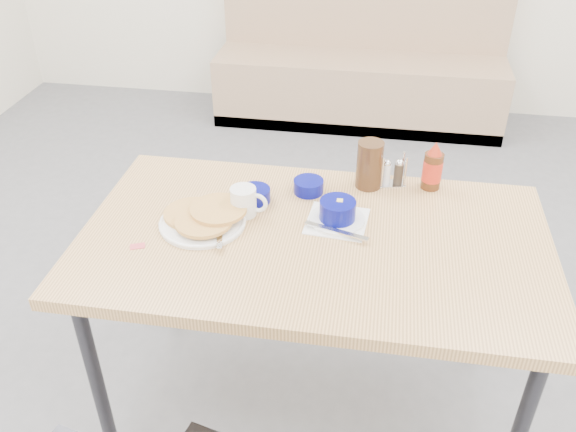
% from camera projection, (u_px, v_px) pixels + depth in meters
% --- Properties ---
extents(booth_bench, '(1.90, 0.56, 1.22)m').
position_uv_depth(booth_bench, '(360.00, 68.00, 4.12)').
color(booth_bench, tan).
rests_on(booth_bench, ground).
extents(dining_table, '(1.40, 0.80, 0.76)m').
position_uv_depth(dining_table, '(314.00, 252.00, 1.85)').
color(dining_table, tan).
rests_on(dining_table, ground).
extents(pancake_plate, '(0.26, 0.27, 0.05)m').
position_uv_depth(pancake_plate, '(204.00, 218.00, 1.86)').
color(pancake_plate, white).
rests_on(pancake_plate, dining_table).
extents(coffee_mug, '(0.12, 0.08, 0.09)m').
position_uv_depth(coffee_mug, '(245.00, 201.00, 1.89)').
color(coffee_mug, white).
rests_on(coffee_mug, dining_table).
extents(grits_setting, '(0.20, 0.21, 0.08)m').
position_uv_depth(grits_setting, '(337.00, 213.00, 1.86)').
color(grits_setting, white).
rests_on(grits_setting, dining_table).
extents(creamer_bowl, '(0.10, 0.10, 0.05)m').
position_uv_depth(creamer_bowl, '(255.00, 195.00, 1.97)').
color(creamer_bowl, '#040869').
rests_on(creamer_bowl, dining_table).
extents(butter_bowl, '(0.10, 0.10, 0.04)m').
position_uv_depth(butter_bowl, '(309.00, 186.00, 2.01)').
color(butter_bowl, '#040869').
rests_on(butter_bowl, dining_table).
extents(amber_tumbler, '(0.11, 0.11, 0.16)m').
position_uv_depth(amber_tumbler, '(370.00, 165.00, 2.01)').
color(amber_tumbler, '#3D2513').
rests_on(amber_tumbler, dining_table).
extents(condiment_caddy, '(0.10, 0.07, 0.11)m').
position_uv_depth(condiment_caddy, '(392.00, 174.00, 2.04)').
color(condiment_caddy, silver).
rests_on(condiment_caddy, dining_table).
extents(syrup_bottle, '(0.06, 0.06, 0.17)m').
position_uv_depth(syrup_bottle, '(433.00, 168.00, 2.01)').
color(syrup_bottle, '#47230F').
rests_on(syrup_bottle, dining_table).
extents(sugar_wrapper, '(0.05, 0.04, 0.00)m').
position_uv_depth(sugar_wrapper, '(137.00, 246.00, 1.77)').
color(sugar_wrapper, '#D1454F').
rests_on(sugar_wrapper, dining_table).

